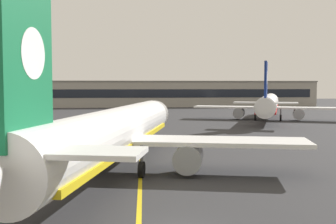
{
  "coord_description": "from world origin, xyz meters",
  "views": [
    {
      "loc": [
        -2.66,
        -19.63,
        7.28
      ],
      "look_at": [
        1.66,
        16.65,
        4.94
      ],
      "focal_mm": 44.07,
      "sensor_mm": 36.0,
      "label": 1
    }
  ],
  "objects": [
    {
      "name": "taxiway_centreline",
      "position": [
        0.0,
        30.0,
        0.0
      ],
      "size": [
        10.98,
        179.7,
        0.01
      ],
      "primitive_type": "cube",
      "rotation": [
        0.0,
        0.0,
        -0.06
      ],
      "color": "yellow",
      "rests_on": "ground"
    },
    {
      "name": "airliner_background",
      "position": [
        28.78,
        64.45,
        3.33
      ],
      "size": [
        31.08,
        39.09,
        11.52
      ],
      "color": "white",
      "rests_on": "ground"
    },
    {
      "name": "terminal_building",
      "position": [
        2.81,
        123.97,
        4.48
      ],
      "size": [
        127.59,
        12.4,
        8.94
      ],
      "color": "#9E998E",
      "rests_on": "ground"
    },
    {
      "name": "airliner_foreground",
      "position": [
        -3.0,
        15.07,
        3.37
      ],
      "size": [
        32.2,
        40.92,
        11.65
      ],
      "color": "white",
      "rests_on": "ground"
    },
    {
      "name": "safety_cone_by_nose_gear",
      "position": [
        -3.09,
        31.42,
        0.26
      ],
      "size": [
        0.44,
        0.44,
        0.55
      ],
      "color": "orange",
      "rests_on": "ground"
    }
  ]
}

